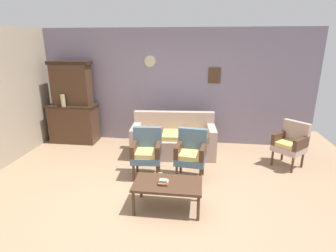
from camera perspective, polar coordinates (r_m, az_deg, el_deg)
ground_plane at (r=4.49m, az=-2.17°, el=-14.77°), size 7.68×7.68×0.00m
wall_back_with_decor at (r=6.49m, az=1.61°, el=8.24°), size 6.40×0.09×2.70m
side_cabinet at (r=7.02m, az=-19.25°, el=0.56°), size 1.16×0.55×0.93m
cabinet_upper_hutch at (r=6.89m, az=-19.78°, el=8.61°), size 0.99×0.38×1.03m
vase_on_cabinet at (r=6.78m, az=-21.37°, el=5.01°), size 0.10×0.10×0.28m
floral_couch at (r=5.91m, az=1.18°, el=-2.98°), size 1.85×0.94×0.90m
armchair_by_doorway at (r=4.93m, az=-4.54°, el=-5.16°), size 0.56×0.53×0.90m
armchair_near_couch_end at (r=4.86m, az=4.90°, el=-5.53°), size 0.57×0.54×0.90m
wingback_chair_by_fireplace at (r=5.82m, az=24.56°, el=-3.17°), size 0.71×0.71×0.90m
coffee_table at (r=4.04m, az=-0.08°, el=-12.50°), size 1.00×0.56×0.42m
book_stack_on_table at (r=3.96m, az=-0.90°, el=-11.76°), size 0.14×0.12×0.08m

